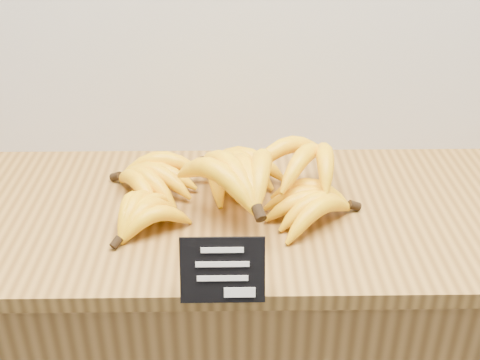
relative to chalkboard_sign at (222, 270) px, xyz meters
name	(u,v)px	position (x,y,z in m)	size (l,w,h in m)	color
counter_top	(240,213)	(0.03, 0.27, -0.07)	(1.57, 0.54, 0.03)	olive
chalkboard_sign	(222,270)	(0.00, 0.00, 0.00)	(0.13, 0.01, 0.11)	black
banana_pile	(235,180)	(0.02, 0.28, 0.00)	(0.54, 0.36, 0.13)	yellow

